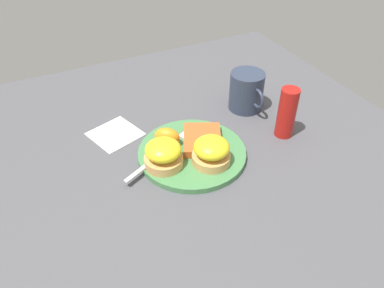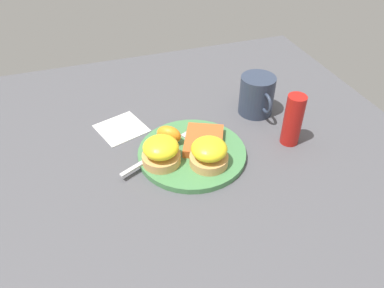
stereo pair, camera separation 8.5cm
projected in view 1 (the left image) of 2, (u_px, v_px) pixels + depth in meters
The scene contains 10 objects.
ground_plane at pixel (192, 155), 0.87m from camera, with size 1.10×1.10×0.00m, color #4C4C51.
plate at pixel (192, 153), 0.87m from camera, with size 0.25×0.25×0.01m, color #47844C.
sandwich_benedict_left at pixel (163, 154), 0.81m from camera, with size 0.09×0.09×0.06m.
sandwich_benedict_right at pixel (211, 151), 0.81m from camera, with size 0.09×0.09×0.06m.
hashbrown_patty at pixel (202, 140), 0.88m from camera, with size 0.11×0.09×0.02m, color #BC5826.
orange_wedge at pixel (167, 137), 0.87m from camera, with size 0.06×0.04×0.04m, color orange.
fork at pixel (167, 149), 0.86m from camera, with size 0.12×0.22×0.00m.
cup at pixel (247, 91), 1.00m from camera, with size 0.12×0.09×0.10m.
napkin at pixel (115, 134), 0.93m from camera, with size 0.11×0.11×0.00m, color white.
condiment_bottle at pixel (287, 113), 0.90m from camera, with size 0.04×0.04×0.13m, color #B21914.
Camera 1 is at (0.59, -0.29, 0.57)m, focal length 35.00 mm.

